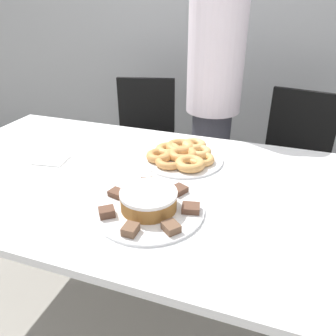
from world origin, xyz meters
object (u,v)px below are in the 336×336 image
Objects in this scene: plate_cake at (149,209)px; plate_donuts at (183,159)px; person_standing at (213,99)px; frosted_cake at (149,200)px; office_chair_right at (289,172)px; office_chair_left at (144,151)px; napkin at (51,160)px.

plate_donuts is (-0.00, 0.40, 0.00)m from plate_cake.
person_standing is 4.44× the size of plate_cake.
office_chair_right is at bearing 65.95° from frosted_cake.
person_standing is 0.66m from office_chair_left.
plate_cake is (0.48, -1.08, 0.33)m from office_chair_left.
frosted_cake reaches higher than plate_donuts.
office_chair_left is at bearing 114.06° from frosted_cake.
plate_donuts is (-0.49, -0.68, 0.33)m from office_chair_right.
office_chair_left reaches higher than plate_cake.
office_chair_right reaches higher than frosted_cake.
plate_cake is at bearing -79.58° from office_chair_left.
office_chair_left is 1.24m from frosted_cake.
office_chair_left reaches higher than frosted_cake.
plate_donuts is at bearing -68.50° from office_chair_left.
napkin is at bearing 159.24° from frosted_cake.
napkin is at bearing -107.55° from office_chair_left.
frosted_cake is 0.58m from napkin.
person_standing is at bearing -156.81° from office_chair_right.
plate_donuts is 1.85× the size of frosted_cake.
person_standing reaches higher than frosted_cake.
frosted_cake reaches higher than napkin.
plate_cake is 0.58m from napkin.
plate_cake and plate_donuts have the same top height.
person_standing is at bearing 89.92° from frosted_cake.
office_chair_right is 1.24m from frosted_cake.
person_standing is 4.70× the size of plate_donuts.
person_standing reaches higher than office_chair_left.
frosted_cake is (-0.48, -1.08, 0.37)m from office_chair_right.
plate_donuts is 2.39× the size of napkin.
frosted_cake is at bearing -89.39° from plate_donuts.
office_chair_left is 6.19× the size of napkin.
office_chair_left is 2.59× the size of plate_donuts.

